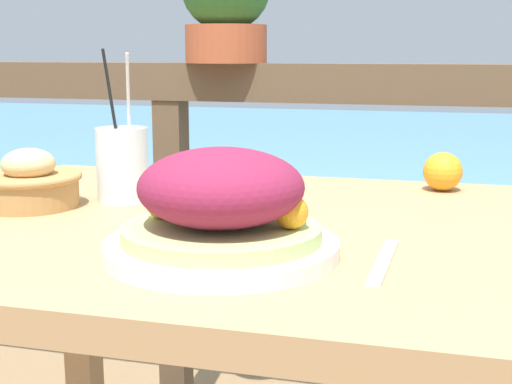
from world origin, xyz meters
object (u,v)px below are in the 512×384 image
at_px(drink_glass, 123,164).
at_px(bread_basket, 30,183).
at_px(salad_plate, 221,210).
at_px(potted_plant, 226,0).

xyz_separation_m(drink_glass, bread_basket, (-0.12, -0.08, -0.02)).
relative_size(salad_plate, potted_plant, 0.98).
distance_m(salad_plate, bread_basket, 0.42).
distance_m(salad_plate, drink_glass, 0.36).
bearing_deg(salad_plate, potted_plant, 107.19).
height_order(salad_plate, drink_glass, drink_glass).
height_order(salad_plate, bread_basket, salad_plate).
bearing_deg(potted_plant, bread_basket, -98.67).
relative_size(drink_glass, bread_basket, 1.51).
bearing_deg(bread_basket, potted_plant, 81.33).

